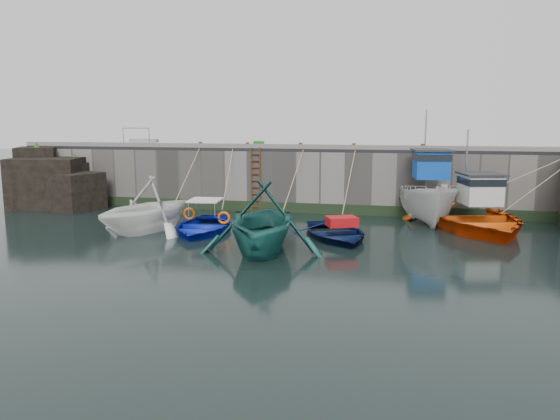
% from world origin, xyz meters
% --- Properties ---
extents(ground, '(120.00, 120.00, 0.00)m').
position_xyz_m(ground, '(0.00, 0.00, 0.00)').
color(ground, black).
rests_on(ground, ground).
extents(quay_back, '(30.00, 5.00, 3.00)m').
position_xyz_m(quay_back, '(0.00, 12.50, 1.50)').
color(quay_back, slate).
rests_on(quay_back, ground).
extents(road_back, '(30.00, 5.00, 0.16)m').
position_xyz_m(road_back, '(0.00, 12.50, 3.08)').
color(road_back, black).
rests_on(road_back, quay_back).
extents(kerb_back, '(30.00, 0.30, 0.20)m').
position_xyz_m(kerb_back, '(0.00, 10.15, 3.26)').
color(kerb_back, slate).
rests_on(kerb_back, road_back).
extents(algae_back, '(30.00, 0.08, 0.50)m').
position_xyz_m(algae_back, '(0.00, 9.96, 0.25)').
color(algae_back, black).
rests_on(algae_back, ground).
extents(rock_outcrop, '(5.85, 4.24, 3.41)m').
position_xyz_m(rock_outcrop, '(-12.92, 9.11, 1.26)').
color(rock_outcrop, black).
rests_on(rock_outcrop, ground).
extents(ladder, '(0.51, 0.08, 3.20)m').
position_xyz_m(ladder, '(-2.00, 9.91, 1.59)').
color(ladder, '#3F1E0F').
rests_on(ladder, ground).
extents(boat_near_white, '(5.63, 6.03, 2.57)m').
position_xyz_m(boat_near_white, '(-5.11, 4.21, 0.00)').
color(boat_near_white, white).
rests_on(boat_near_white, ground).
extents(boat_near_white_rope, '(0.04, 4.20, 3.10)m').
position_xyz_m(boat_near_white_rope, '(-5.11, 8.35, 0.00)').
color(boat_near_white_rope, tan).
rests_on(boat_near_white_rope, ground).
extents(boat_near_blue, '(3.72, 4.89, 0.95)m').
position_xyz_m(boat_near_blue, '(-2.84, 4.66, 0.00)').
color(boat_near_blue, '#0C1FB8').
rests_on(boat_near_blue, ground).
extents(boat_near_blue_rope, '(0.04, 3.85, 3.10)m').
position_xyz_m(boat_near_blue_rope, '(-2.84, 8.58, 0.00)').
color(boat_near_blue_rope, tan).
rests_on(boat_near_blue_rope, ground).
extents(boat_near_blacktrim, '(5.18, 5.80, 2.76)m').
position_xyz_m(boat_near_blacktrim, '(0.45, 1.84, 0.00)').
color(boat_near_blacktrim, '#17534D').
rests_on(boat_near_blacktrim, ground).
extents(boat_near_blacktrim_rope, '(0.04, 6.22, 3.10)m').
position_xyz_m(boat_near_blacktrim_rope, '(0.45, 7.17, 0.00)').
color(boat_near_blacktrim_rope, tan).
rests_on(boat_near_blacktrim_rope, ground).
extents(boat_near_navy, '(4.71, 5.36, 0.92)m').
position_xyz_m(boat_near_navy, '(2.65, 4.59, 0.00)').
color(boat_near_navy, '#09143C').
rests_on(boat_near_navy, ground).
extents(boat_near_navy_rope, '(0.04, 3.90, 3.10)m').
position_xyz_m(boat_near_navy_rope, '(2.65, 8.55, 0.00)').
color(boat_near_navy_rope, tan).
rests_on(boat_near_navy_rope, ground).
extents(boat_far_white, '(3.04, 6.34, 5.36)m').
position_xyz_m(boat_far_white, '(6.26, 9.06, 1.00)').
color(boat_far_white, silver).
rests_on(boat_far_white, ground).
extents(boat_far_orange, '(6.65, 8.16, 4.49)m').
position_xyz_m(boat_far_orange, '(8.13, 7.69, 0.48)').
color(boat_far_orange, '#E64F0C').
rests_on(boat_far_orange, ground).
extents(fish_crate, '(0.63, 0.49, 0.29)m').
position_xyz_m(fish_crate, '(-2.26, 11.54, 3.31)').
color(fish_crate, '#177E1D').
rests_on(fish_crate, road_back).
extents(railing, '(1.60, 1.05, 1.00)m').
position_xyz_m(railing, '(-8.75, 11.25, 3.36)').
color(railing, '#A5A8AD').
rests_on(railing, road_back).
extents(bollard_a, '(0.18, 0.18, 0.28)m').
position_xyz_m(bollard_a, '(-5.00, 10.25, 3.30)').
color(bollard_a, '#3F1E0F').
rests_on(bollard_a, road_back).
extents(bollard_b, '(0.18, 0.18, 0.28)m').
position_xyz_m(bollard_b, '(-2.50, 10.25, 3.30)').
color(bollard_b, '#3F1E0F').
rests_on(bollard_b, road_back).
extents(bollard_c, '(0.18, 0.18, 0.28)m').
position_xyz_m(bollard_c, '(0.20, 10.25, 3.30)').
color(bollard_c, '#3F1E0F').
rests_on(bollard_c, road_back).
extents(bollard_d, '(0.18, 0.18, 0.28)m').
position_xyz_m(bollard_d, '(2.80, 10.25, 3.30)').
color(bollard_d, '#3F1E0F').
rests_on(bollard_d, road_back).
extents(bollard_e, '(0.18, 0.18, 0.28)m').
position_xyz_m(bollard_e, '(6.00, 10.25, 3.30)').
color(bollard_e, '#3F1E0F').
rests_on(bollard_e, road_back).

